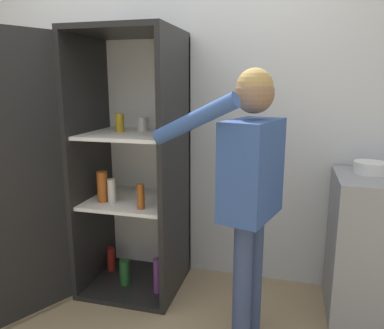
# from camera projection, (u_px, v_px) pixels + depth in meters

# --- Properties ---
(wall_back) EXTENTS (7.00, 0.06, 2.55)m
(wall_back) POSITION_uv_depth(u_px,v_px,m) (174.00, 112.00, 2.88)
(wall_back) COLOR silver
(wall_back) RESTS_ON ground_plane
(refrigerator) EXTENTS (1.03, 1.26, 1.85)m
(refrigerator) POSITION_uv_depth(u_px,v_px,m) (111.00, 169.00, 2.60)
(refrigerator) COLOR black
(refrigerator) RESTS_ON ground_plane
(person) EXTENTS (0.70, 0.54, 1.58)m
(person) POSITION_uv_depth(u_px,v_px,m) (250.00, 175.00, 2.06)
(person) COLOR #384770
(person) RESTS_ON ground_plane
(bowl) EXTENTS (0.20, 0.20, 0.07)m
(bowl) POSITION_uv_depth(u_px,v_px,m) (370.00, 168.00, 2.37)
(bowl) COLOR white
(bowl) RESTS_ON counter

